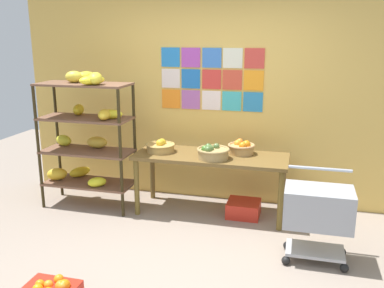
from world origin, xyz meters
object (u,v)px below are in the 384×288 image
at_px(fruit_basket_left, 212,152).
at_px(shopping_cart, 318,210).
at_px(banana_shelf_unit, 86,129).
at_px(produce_crate_under_table, 244,209).
at_px(display_table, 211,162).
at_px(fruit_basket_right, 241,148).
at_px(fruit_basket_back_right, 160,147).

bearing_deg(fruit_basket_left, shopping_cart, -31.42).
distance_m(banana_shelf_unit, produce_crate_under_table, 2.10).
distance_m(display_table, shopping_cart, 1.46).
height_order(fruit_basket_right, produce_crate_under_table, fruit_basket_right).
bearing_deg(display_table, fruit_basket_back_right, -179.44).
xyz_separation_m(display_table, fruit_basket_left, (0.05, -0.14, 0.16)).
relative_size(banana_shelf_unit, fruit_basket_left, 4.48).
distance_m(banana_shelf_unit, shopping_cart, 2.81).
bearing_deg(fruit_basket_back_right, display_table, 0.56).
height_order(display_table, fruit_basket_right, fruit_basket_right).
bearing_deg(banana_shelf_unit, fruit_basket_right, 8.99).
xyz_separation_m(produce_crate_under_table, shopping_cart, (0.79, -0.84, 0.42)).
distance_m(fruit_basket_left, shopping_cart, 1.37).
height_order(fruit_basket_left, fruit_basket_right, fruit_basket_right).
distance_m(fruit_basket_back_right, shopping_cart, 2.00).
distance_m(banana_shelf_unit, fruit_basket_back_right, 0.92).
height_order(fruit_basket_right, shopping_cart, fruit_basket_right).
height_order(banana_shelf_unit, fruit_basket_right, banana_shelf_unit).
relative_size(display_table, shopping_cart, 2.08).
distance_m(banana_shelf_unit, display_table, 1.54).
xyz_separation_m(banana_shelf_unit, fruit_basket_left, (1.55, 0.01, -0.18)).
bearing_deg(fruit_basket_back_right, produce_crate_under_table, 0.79).
bearing_deg(fruit_basket_right, banana_shelf_unit, -171.01).
xyz_separation_m(fruit_basket_right, shopping_cart, (0.86, -0.98, -0.28)).
distance_m(produce_crate_under_table, shopping_cart, 1.23).
height_order(display_table, shopping_cart, shopping_cart).
height_order(fruit_basket_left, produce_crate_under_table, fruit_basket_left).
distance_m(fruit_basket_right, produce_crate_under_table, 0.72).
bearing_deg(shopping_cart, fruit_basket_right, 136.65).
xyz_separation_m(banana_shelf_unit, display_table, (1.50, 0.15, -0.33)).
xyz_separation_m(display_table, shopping_cart, (1.19, -0.83, -0.13)).
bearing_deg(banana_shelf_unit, fruit_basket_left, 0.34).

